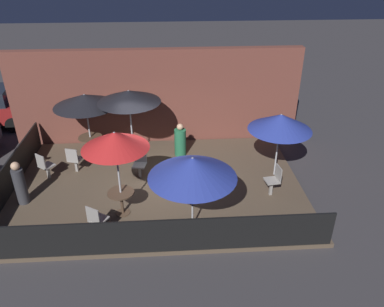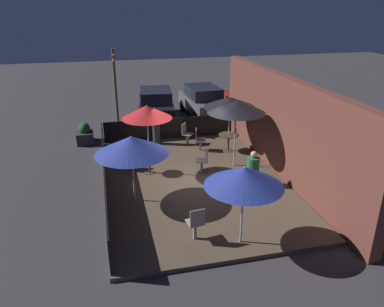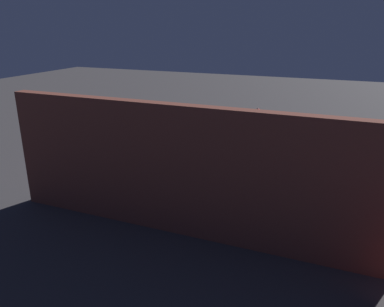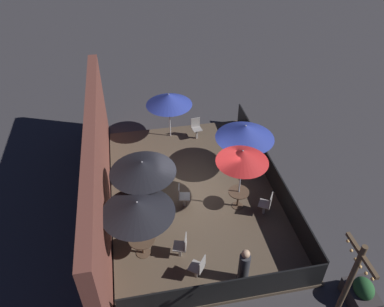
{
  "view_description": "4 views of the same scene",
  "coord_description": "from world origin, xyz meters",
  "px_view_note": "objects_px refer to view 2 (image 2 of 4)",
  "views": [
    {
      "loc": [
        0.43,
        -9.82,
        6.61
      ],
      "look_at": [
        1.06,
        -0.37,
        1.38
      ],
      "focal_mm": 35.0,
      "sensor_mm": 36.0,
      "label": 1
    },
    {
      "loc": [
        11.35,
        -2.78,
        5.89
      ],
      "look_at": [
        0.43,
        -0.14,
        1.29
      ],
      "focal_mm": 35.0,
      "sensor_mm": 36.0,
      "label": 2
    },
    {
      "loc": [
        -3.73,
        11.54,
        5.43
      ],
      "look_at": [
        0.86,
        0.36,
        1.24
      ],
      "focal_mm": 35.0,
      "sensor_mm": 36.0,
      "label": 3
    },
    {
      "loc": [
        -9.8,
        1.94,
        9.82
      ],
      "look_at": [
        1.06,
        -0.13,
        1.14
      ],
      "focal_mm": 35.0,
      "sensor_mm": 36.0,
      "label": 4
    }
  ],
  "objects_px": {
    "patio_chair_2": "(186,133)",
    "parked_car_2": "(252,101)",
    "patio_chair_3": "(124,157)",
    "planter_box": "(85,134)",
    "dining_table_0": "(229,138)",
    "patio_chair_4": "(204,160)",
    "parked_car_1": "(203,101)",
    "patio_umbrella_1": "(147,112)",
    "light_post": "(116,88)",
    "parked_car_0": "(156,104)",
    "patio_umbrella_4": "(236,107)",
    "patio_chair_0": "(196,222)",
    "patio_umbrella_3": "(244,177)",
    "patio_chair_1": "(199,139)",
    "patron_0": "(253,170)",
    "patio_umbrella_2": "(131,145)",
    "dining_table_1": "(149,159)",
    "patio_umbrella_0": "(230,102)",
    "patron_1": "(156,130)"
  },
  "relations": [
    {
      "from": "patio_chair_3",
      "to": "patio_chair_0",
      "type": "bearing_deg",
      "value": -41.51
    },
    {
      "from": "patio_chair_4",
      "to": "planter_box",
      "type": "xyz_separation_m",
      "value": [
        -4.49,
        -4.25,
        -0.21
      ]
    },
    {
      "from": "patio_umbrella_0",
      "to": "patio_umbrella_1",
      "type": "xyz_separation_m",
      "value": [
        1.4,
        -3.46,
        0.22
      ]
    },
    {
      "from": "patio_chair_3",
      "to": "patio_chair_4",
      "type": "height_order",
      "value": "patio_chair_3"
    },
    {
      "from": "patio_umbrella_1",
      "to": "parked_car_2",
      "type": "bearing_deg",
      "value": 134.28
    },
    {
      "from": "patio_chair_3",
      "to": "planter_box",
      "type": "distance_m",
      "value": 3.87
    },
    {
      "from": "patio_umbrella_3",
      "to": "patio_chair_1",
      "type": "xyz_separation_m",
      "value": [
        -6.46,
        0.56,
        -1.36
      ]
    },
    {
      "from": "light_post",
      "to": "parked_car_1",
      "type": "distance_m",
      "value": 5.27
    },
    {
      "from": "light_post",
      "to": "parked_car_0",
      "type": "height_order",
      "value": "light_post"
    },
    {
      "from": "light_post",
      "to": "parked_car_2",
      "type": "bearing_deg",
      "value": 100.26
    },
    {
      "from": "patio_umbrella_0",
      "to": "parked_car_1",
      "type": "height_order",
      "value": "patio_umbrella_0"
    },
    {
      "from": "patio_chair_3",
      "to": "planter_box",
      "type": "xyz_separation_m",
      "value": [
        -3.57,
        -1.49,
        -0.22
      ]
    },
    {
      "from": "planter_box",
      "to": "parked_car_0",
      "type": "xyz_separation_m",
      "value": [
        -2.75,
        3.62,
        0.45
      ]
    },
    {
      "from": "patio_chair_1",
      "to": "parked_car_0",
      "type": "height_order",
      "value": "parked_car_0"
    },
    {
      "from": "patio_umbrella_1",
      "to": "patio_chair_4",
      "type": "xyz_separation_m",
      "value": [
        0.39,
        1.91,
        -1.78
      ]
    },
    {
      "from": "dining_table_0",
      "to": "patio_chair_4",
      "type": "height_order",
      "value": "patio_chair_4"
    },
    {
      "from": "patio_umbrella_3",
      "to": "patio_chair_3",
      "type": "bearing_deg",
      "value": -153.89
    },
    {
      "from": "patio_chair_2",
      "to": "planter_box",
      "type": "relative_size",
      "value": 0.91
    },
    {
      "from": "parked_car_0",
      "to": "light_post",
      "type": "bearing_deg",
      "value": -42.8
    },
    {
      "from": "patio_chair_4",
      "to": "parked_car_1",
      "type": "relative_size",
      "value": 0.22
    },
    {
      "from": "dining_table_0",
      "to": "patio_umbrella_1",
      "type": "bearing_deg",
      "value": -67.97
    },
    {
      "from": "patio_chair_2",
      "to": "patio_chair_4",
      "type": "xyz_separation_m",
      "value": [
        2.97,
        -0.03,
        -0.01
      ]
    },
    {
      "from": "patron_1",
      "to": "planter_box",
      "type": "distance_m",
      "value": 3.28
    },
    {
      "from": "patio_chair_2",
      "to": "planter_box",
      "type": "height_order",
      "value": "patio_chair_2"
    },
    {
      "from": "dining_table_0",
      "to": "patio_umbrella_3",
      "type": "bearing_deg",
      "value": -15.83
    },
    {
      "from": "patio_chair_2",
      "to": "parked_car_2",
      "type": "bearing_deg",
      "value": 77.27
    },
    {
      "from": "planter_box",
      "to": "patio_umbrella_4",
      "type": "bearing_deg",
      "value": 52.9
    },
    {
      "from": "patio_umbrella_4",
      "to": "patio_chair_2",
      "type": "bearing_deg",
      "value": -154.96
    },
    {
      "from": "patio_umbrella_0",
      "to": "patron_1",
      "type": "xyz_separation_m",
      "value": [
        -1.5,
        -2.77,
        -1.43
      ]
    },
    {
      "from": "dining_table_1",
      "to": "patio_chair_4",
      "type": "bearing_deg",
      "value": 78.38
    },
    {
      "from": "patio_umbrella_0",
      "to": "dining_table_0",
      "type": "relative_size",
      "value": 2.74
    },
    {
      "from": "patio_chair_1",
      "to": "patron_0",
      "type": "bearing_deg",
      "value": -58.47
    },
    {
      "from": "patio_umbrella_4",
      "to": "patio_chair_1",
      "type": "relative_size",
      "value": 2.69
    },
    {
      "from": "patio_umbrella_4",
      "to": "patio_chair_0",
      "type": "xyz_separation_m",
      "value": [
        4.3,
        -2.57,
        -1.73
      ]
    },
    {
      "from": "patio_umbrella_3",
      "to": "light_post",
      "type": "relative_size",
      "value": 0.54
    },
    {
      "from": "patio_umbrella_1",
      "to": "parked_car_1",
      "type": "distance_m",
      "value": 8.13
    },
    {
      "from": "patio_umbrella_2",
      "to": "patio_chair_3",
      "type": "distance_m",
      "value": 2.77
    },
    {
      "from": "patio_chair_1",
      "to": "parked_car_0",
      "type": "xyz_separation_m",
      "value": [
        -5.11,
        -1.01,
        0.23
      ]
    },
    {
      "from": "patio_umbrella_1",
      "to": "patio_umbrella_4",
      "type": "bearing_deg",
      "value": 88.53
    },
    {
      "from": "dining_table_1",
      "to": "patio_chair_0",
      "type": "relative_size",
      "value": 0.76
    },
    {
      "from": "dining_table_1",
      "to": "patio_chair_4",
      "type": "height_order",
      "value": "patio_chair_4"
    },
    {
      "from": "parked_car_1",
      "to": "parked_car_2",
      "type": "distance_m",
      "value": 2.68
    },
    {
      "from": "patron_0",
      "to": "parked_car_1",
      "type": "bearing_deg",
      "value": 87.65
    },
    {
      "from": "patio_umbrella_4",
      "to": "patio_chair_1",
      "type": "distance_m",
      "value": 2.69
    },
    {
      "from": "patio_chair_1",
      "to": "parked_car_2",
      "type": "relative_size",
      "value": 0.21
    },
    {
      "from": "patio_umbrella_1",
      "to": "patron_0",
      "type": "bearing_deg",
      "value": 62.01
    },
    {
      "from": "dining_table_1",
      "to": "patio_chair_3",
      "type": "relative_size",
      "value": 0.8
    },
    {
      "from": "patio_umbrella_0",
      "to": "patron_1",
      "type": "bearing_deg",
      "value": -118.51
    },
    {
      "from": "light_post",
      "to": "parked_car_0",
      "type": "distance_m",
      "value": 3.1
    },
    {
      "from": "patio_chair_3",
      "to": "parked_car_1",
      "type": "xyz_separation_m",
      "value": [
        -6.45,
        4.73,
        0.23
      ]
    }
  ]
}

